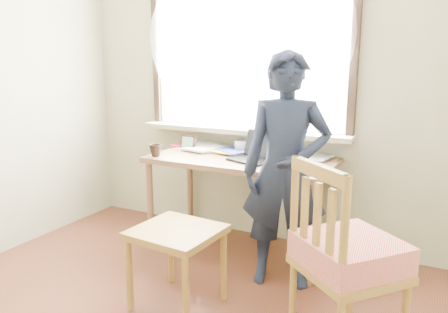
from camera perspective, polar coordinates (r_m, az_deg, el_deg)
The scene contains 13 objects.
room_shell at distance 2.08m, azimuth -13.68°, elevation 15.79°, with size 3.52×4.02×2.61m.
desk at distance 3.41m, azimuth 2.29°, elevation -1.47°, with size 1.43×0.71×0.76m.
laptop at distance 3.30m, azimuth 4.13°, elevation 0.36°, with size 0.39×0.35×0.22m.
mug_white at distance 3.61m, azimuth 2.33°, elevation 1.36°, with size 0.12×0.12×0.10m, color white.
mug_dark at distance 3.47m, azimuth -8.94°, elevation 0.78°, with size 0.10×0.10×0.10m, color black.
mouse at distance 3.15m, azimuth 8.33°, elevation -0.97°, with size 0.09×0.06×0.03m, color black.
desk_clutter at distance 3.70m, azimuth -1.62°, elevation 1.18°, with size 0.57×0.50×0.04m.
book_a at distance 3.77m, azimuth -1.08°, elevation 1.28°, with size 0.19×0.26×0.02m, color white.
book_b at distance 3.46m, azimuth 10.55°, elevation 0.01°, with size 0.19×0.26×0.02m, color white.
picture_frame at distance 3.72m, azimuth -4.69°, elevation 1.77°, with size 0.14×0.02×0.11m.
work_chair at distance 2.73m, azimuth -6.19°, elevation -10.91°, with size 0.53×0.51×0.50m.
side_chair at distance 2.34m, azimuth 15.72°, elevation -12.38°, with size 0.66×0.66×1.03m.
person at distance 2.91m, azimuth 8.07°, elevation -1.93°, with size 0.58×0.38×1.57m, color black.
Camera 1 is at (1.32, -1.38, 1.50)m, focal length 35.00 mm.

